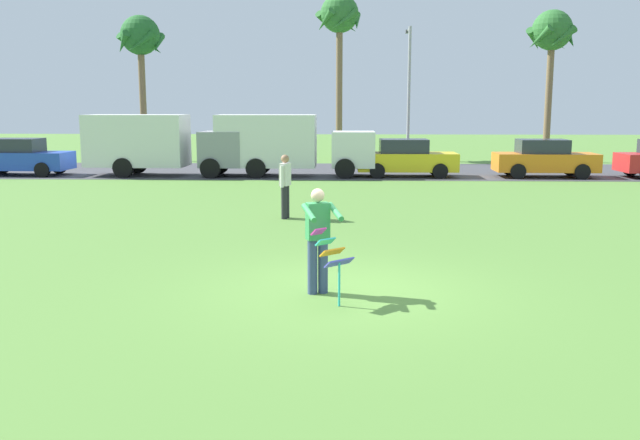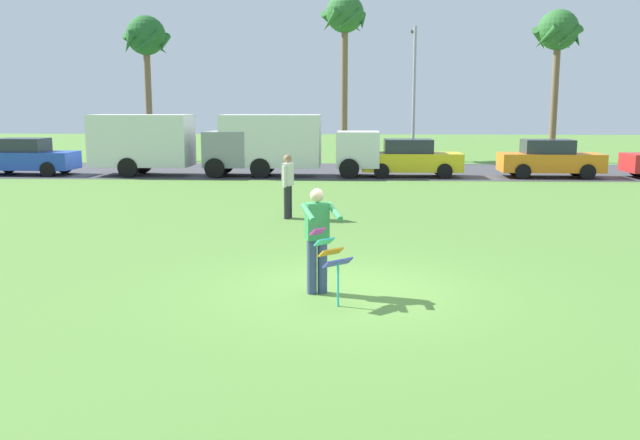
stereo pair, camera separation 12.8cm
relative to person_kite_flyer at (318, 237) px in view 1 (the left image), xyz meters
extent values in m
plane|color=#568438|center=(0.47, 0.20, -0.95)|extent=(120.00, 120.00, 0.00)
cube|color=#424247|center=(0.47, 20.87, -0.95)|extent=(120.00, 8.00, 0.01)
cylinder|color=#384772|center=(0.08, 0.05, -0.50)|extent=(0.16, 0.16, 0.90)
cylinder|color=#384772|center=(-0.09, -0.01, -0.50)|extent=(0.16, 0.16, 0.90)
cube|color=#338C4C|center=(-0.01, 0.02, 0.25)|extent=(0.41, 0.33, 0.60)
sphere|color=beige|center=(-0.01, 0.02, 0.67)|extent=(0.22, 0.22, 0.22)
cylinder|color=#338C4C|center=(0.28, -0.14, 0.43)|extent=(0.28, 0.58, 0.24)
cylinder|color=#338C4C|center=(-0.13, -0.29, 0.43)|extent=(0.28, 0.58, 0.24)
cube|color=#D83399|center=(0.02, -0.35, 0.15)|extent=(0.26, 0.25, 0.12)
cube|color=#33BFBF|center=(0.13, -0.47, 0.01)|extent=(0.33, 0.32, 0.12)
cube|color=orange|center=(0.24, -0.59, -0.12)|extent=(0.40, 0.38, 0.12)
cube|color=#4C4CCC|center=(0.35, -0.71, -0.26)|extent=(0.47, 0.45, 0.12)
cylinder|color=#33BFBF|center=(0.35, -0.71, -0.60)|extent=(0.04, 0.04, 0.69)
cube|color=#2347B7|center=(-13.66, 18.47, -0.31)|extent=(4.25, 1.81, 0.76)
cube|color=#282D38|center=(-13.81, 18.47, 0.35)|extent=(2.05, 1.45, 0.60)
cylinder|color=black|center=(-12.33, 19.24, -0.63)|extent=(0.65, 0.24, 0.64)
cylinder|color=black|center=(-12.38, 17.63, -0.63)|extent=(0.65, 0.24, 0.64)
cylinder|color=black|center=(-14.94, 19.31, -0.63)|extent=(0.65, 0.24, 0.64)
cube|color=gray|center=(-4.82, 18.41, 0.22)|extent=(1.84, 1.94, 1.50)
cube|color=silver|center=(-8.52, 18.49, 0.57)|extent=(4.24, 2.09, 2.20)
cylinder|color=black|center=(-5.15, 19.34, -0.53)|extent=(0.85, 0.30, 0.84)
cylinder|color=black|center=(-5.19, 17.50, -0.53)|extent=(0.85, 0.30, 0.84)
cylinder|color=black|center=(-8.86, 19.41, -0.53)|extent=(0.85, 0.30, 0.84)
cylinder|color=black|center=(-8.90, 17.58, -0.53)|extent=(0.85, 0.30, 0.84)
cube|color=silver|center=(0.77, 18.47, 0.22)|extent=(1.80, 1.90, 1.50)
cube|color=silver|center=(-2.93, 18.47, 0.57)|extent=(4.20, 2.01, 2.20)
cylinder|color=black|center=(0.42, 19.39, -0.53)|extent=(0.84, 0.28, 0.84)
cylinder|color=black|center=(0.42, 17.55, -0.53)|extent=(0.84, 0.28, 0.84)
cylinder|color=black|center=(-3.29, 19.39, -0.53)|extent=(0.84, 0.28, 0.84)
cylinder|color=black|center=(-3.29, 17.55, -0.53)|extent=(0.84, 0.28, 0.84)
cube|color=yellow|center=(3.06, 18.47, -0.31)|extent=(4.21, 1.73, 0.76)
cube|color=#282D38|center=(2.91, 18.47, 0.35)|extent=(2.03, 1.41, 0.60)
cylinder|color=black|center=(4.35, 19.29, -0.63)|extent=(0.64, 0.22, 0.64)
cylinder|color=black|center=(4.37, 17.67, -0.63)|extent=(0.64, 0.22, 0.64)
cylinder|color=black|center=(1.75, 19.27, -0.63)|extent=(0.64, 0.22, 0.64)
cylinder|color=black|center=(1.76, 17.65, -0.63)|extent=(0.64, 0.22, 0.64)
cube|color=orange|center=(8.89, 18.47, -0.31)|extent=(4.23, 1.77, 0.76)
cube|color=#282D38|center=(8.74, 18.47, 0.35)|extent=(2.04, 1.43, 0.60)
cylinder|color=black|center=(10.20, 19.26, -0.63)|extent=(0.64, 0.23, 0.64)
cylinder|color=black|center=(10.17, 17.64, -0.63)|extent=(0.64, 0.23, 0.64)
cylinder|color=black|center=(7.60, 19.30, -0.63)|extent=(0.64, 0.23, 0.64)
cylinder|color=black|center=(7.57, 17.68, -0.63)|extent=(0.64, 0.23, 0.64)
cylinder|color=black|center=(12.78, 19.23, -0.63)|extent=(0.65, 0.24, 0.64)
cylinder|color=brown|center=(-10.62, 26.69, 2.31)|extent=(0.36, 0.36, 6.52)
sphere|color=#236028|center=(-10.62, 26.69, 5.77)|extent=(2.10, 2.10, 2.10)
cone|color=#236028|center=(-9.67, 26.69, 5.32)|extent=(0.44, 1.56, 1.28)
cone|color=#236028|center=(-10.32, 27.60, 5.32)|extent=(1.62, 0.90, 1.28)
cone|color=#236028|center=(-11.38, 27.25, 5.32)|extent=(1.27, 1.52, 1.28)
cone|color=#236028|center=(-11.38, 26.14, 5.32)|extent=(1.27, 1.52, 1.28)
cone|color=#236028|center=(-10.32, 25.79, 5.32)|extent=(1.62, 0.90, 1.28)
cylinder|color=brown|center=(0.07, 28.26, 2.94)|extent=(0.36, 0.36, 7.79)
sphere|color=#2D6B2D|center=(0.07, 28.26, 7.04)|extent=(2.10, 2.10, 2.10)
cone|color=#2D6B2D|center=(1.02, 28.26, 6.59)|extent=(0.44, 1.56, 1.28)
cone|color=#2D6B2D|center=(0.36, 29.16, 6.59)|extent=(1.62, 0.90, 1.28)
cone|color=#2D6B2D|center=(-0.70, 28.81, 6.59)|extent=(1.27, 1.52, 1.28)
cone|color=#2D6B2D|center=(-0.70, 27.70, 6.59)|extent=(1.27, 1.52, 1.28)
cone|color=#2D6B2D|center=(0.36, 27.35, 6.59)|extent=(1.62, 0.90, 1.28)
cylinder|color=brown|center=(11.26, 26.74, 2.40)|extent=(0.36, 0.36, 6.70)
sphere|color=#2D6B2D|center=(11.26, 26.74, 5.95)|extent=(2.10, 2.10, 2.10)
cone|color=#2D6B2D|center=(12.21, 26.74, 5.50)|extent=(0.44, 1.56, 1.28)
cone|color=#2D6B2D|center=(11.56, 27.64, 5.50)|extent=(1.62, 0.90, 1.28)
cone|color=#2D6B2D|center=(10.50, 27.30, 5.50)|extent=(1.27, 1.52, 1.28)
cone|color=#2D6B2D|center=(10.50, 26.18, 5.50)|extent=(1.27, 1.52, 1.28)
cone|color=#2D6B2D|center=(11.56, 25.84, 5.50)|extent=(1.62, 0.90, 1.28)
cylinder|color=#9E9EA3|center=(3.71, 25.50, 2.55)|extent=(0.16, 0.16, 7.00)
cylinder|color=#9E9EA3|center=(3.71, 26.20, 5.95)|extent=(0.10, 1.40, 0.10)
cube|color=#4C4C51|center=(3.71, 26.85, 5.91)|extent=(0.24, 0.44, 0.16)
cylinder|color=#26262B|center=(-1.16, 7.54, -0.50)|extent=(0.16, 0.16, 0.90)
cylinder|color=#26262B|center=(-1.21, 7.36, -0.50)|extent=(0.16, 0.16, 0.90)
cube|color=silver|center=(-1.18, 7.45, 0.25)|extent=(0.31, 0.40, 0.60)
sphere|color=#9E7051|center=(-1.18, 7.45, 0.67)|extent=(0.22, 0.22, 0.22)
cylinder|color=silver|center=(-1.12, 7.68, 0.21)|extent=(0.09, 0.09, 0.58)
cylinder|color=silver|center=(-1.25, 7.22, 0.21)|extent=(0.09, 0.09, 0.58)
camera|label=1|loc=(0.43, -10.88, 2.11)|focal=38.56mm
camera|label=2|loc=(0.56, -10.88, 2.11)|focal=38.56mm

